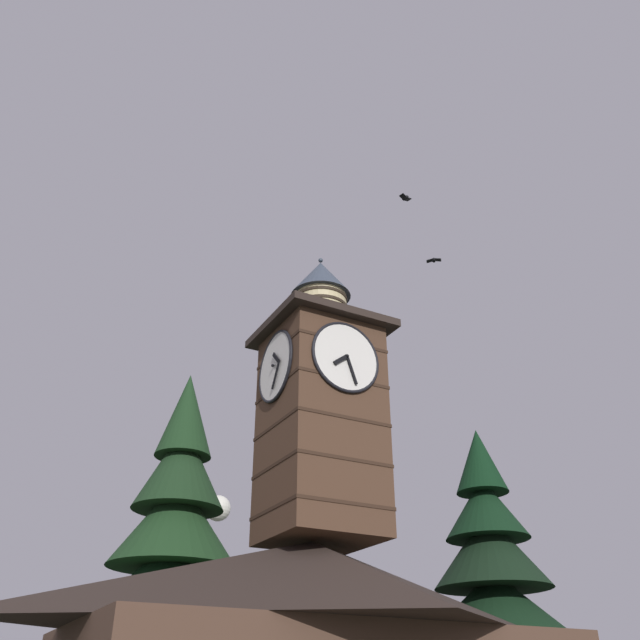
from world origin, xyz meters
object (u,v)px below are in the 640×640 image
at_px(clock_tower, 320,406).
at_px(pine_tree_aside, 495,600).
at_px(flying_bird_high, 434,260).
at_px(pine_tree_behind, 171,574).
at_px(flying_bird_low, 405,198).
at_px(moon, 218,508).

relative_size(clock_tower, pine_tree_aside, 0.81).
xyz_separation_m(pine_tree_aside, flying_bird_high, (3.48, 2.63, 12.12)).
bearing_deg(clock_tower, pine_tree_behind, -68.14).
distance_m(pine_tree_behind, pine_tree_aside, 11.60).
height_order(clock_tower, flying_bird_low, flying_bird_low).
bearing_deg(pine_tree_aside, flying_bird_high, 37.06).
bearing_deg(moon, pine_tree_behind, 67.96).
relative_size(clock_tower, pine_tree_behind, 0.73).
height_order(clock_tower, pine_tree_aside, clock_tower).
relative_size(clock_tower, moon, 4.32).
relative_size(pine_tree_behind, flying_bird_high, 23.21).
relative_size(pine_tree_aside, flying_bird_high, 20.97).
height_order(pine_tree_behind, flying_bird_low, flying_bird_low).
bearing_deg(pine_tree_behind, flying_bird_low, 127.32).
bearing_deg(flying_bird_low, pine_tree_aside, -144.63).
height_order(clock_tower, flying_bird_high, flying_bird_high).
xyz_separation_m(clock_tower, flying_bird_low, (-3.02, 1.12, 8.56)).
bearing_deg(pine_tree_aside, moon, -94.09).
bearing_deg(clock_tower, moon, -105.87).
distance_m(clock_tower, flying_bird_high, 9.05).
xyz_separation_m(clock_tower, pine_tree_aside, (-8.77, -2.96, -4.79)).
relative_size(pine_tree_behind, moon, 5.89).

